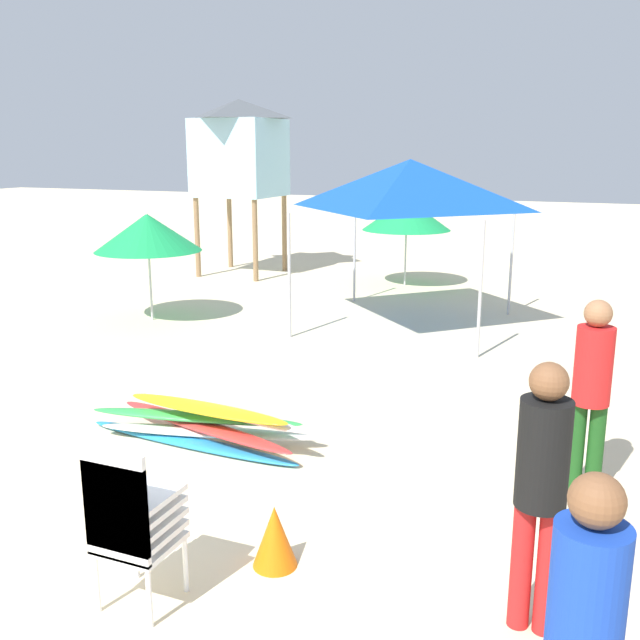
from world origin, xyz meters
name	(u,v)px	position (x,y,z in m)	size (l,w,h in m)	color
ground	(40,582)	(0.00, 0.00, 0.00)	(80.00, 80.00, 0.00)	beige
stacked_plastic_chairs	(129,515)	(0.83, 0.01, 0.70)	(0.48, 0.48, 1.20)	white
surfboard_pile	(203,423)	(-0.23, 2.59, 0.23)	(2.66, 0.91, 0.48)	#268CCC
lifeguard_near_left	(541,480)	(3.32, 0.84, 1.04)	(0.32, 0.32, 1.80)	red
lifeguard_near_center	(592,385)	(3.52, 2.92, 1.04)	(0.32, 0.32, 1.79)	#194C19
lifeguard_near_right	(584,636)	(3.64, -0.56, 1.02)	(0.32, 0.32, 1.77)	red
popup_canopy	(410,184)	(0.29, 8.44, 2.44)	(3.12, 3.12, 2.85)	#B2B2B7
lifeguard_tower	(240,148)	(-4.91, 11.98, 3.03)	(1.98, 1.98, 4.14)	olive
beach_umbrella_left	(407,214)	(-0.78, 12.05, 1.59)	(1.97, 1.97, 1.94)	beige
beach_umbrella_mid	(148,232)	(-4.06, 7.04, 1.58)	(1.88, 1.88, 1.91)	beige
traffic_cone_far	(275,536)	(1.47, 0.85, 0.24)	(0.34, 0.34, 0.48)	orange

